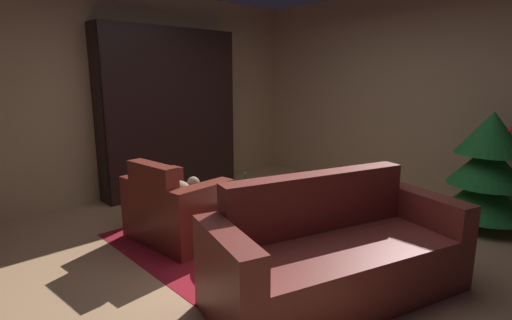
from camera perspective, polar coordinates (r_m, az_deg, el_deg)
ground_plane at (r=3.82m, az=2.62°, el=-12.77°), size 6.35×6.35×0.00m
wall_back at (r=5.71m, az=22.08°, el=8.87°), size 5.33×0.06×2.74m
wall_left at (r=5.63m, az=-17.11°, el=9.18°), size 0.06×5.41×2.74m
area_rug at (r=3.78m, az=-0.20°, el=-13.03°), size 2.78×1.87×0.01m
bookshelf_unit at (r=5.68m, az=-11.27°, el=6.58°), size 0.34×2.01×2.25m
armchair_red at (r=4.00m, az=-11.71°, el=-7.25°), size 1.01×0.76×0.82m
couch_red at (r=3.03m, az=11.53°, el=-13.60°), size 1.30×2.09×0.88m
coffee_table at (r=3.66m, az=1.00°, el=-7.23°), size 0.79×0.79×0.43m
book_stack_on_table at (r=3.59m, az=1.40°, el=-6.19°), size 0.22×0.17×0.11m
bottle_on_table at (r=3.75m, az=-1.59°, el=-4.40°), size 0.06×0.06×0.29m
decorated_tree at (r=4.79m, az=30.70°, el=-1.16°), size 0.87×0.87×1.26m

